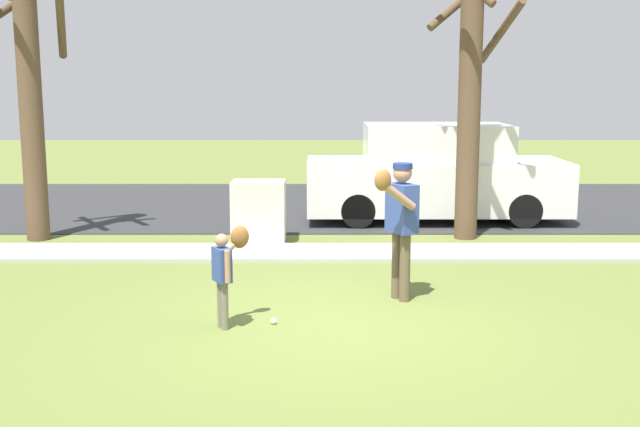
% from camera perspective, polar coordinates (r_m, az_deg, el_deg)
% --- Properties ---
extents(ground_plane, '(48.00, 48.00, 0.00)m').
position_cam_1_polar(ground_plane, '(12.47, 0.83, -3.07)').
color(ground_plane, olive).
extents(sidewalk_strip, '(36.00, 1.20, 0.06)m').
position_cam_1_polar(sidewalk_strip, '(12.56, 0.82, -2.84)').
color(sidewalk_strip, '#A3A39E').
rests_on(sidewalk_strip, ground).
extents(road_surface, '(36.00, 6.80, 0.02)m').
position_cam_1_polar(road_surface, '(17.48, 0.64, 0.66)').
color(road_surface, '#2D2D30').
rests_on(road_surface, ground).
extents(person_adult, '(0.61, 0.84, 1.74)m').
position_cam_1_polar(person_adult, '(9.82, 5.98, -0.16)').
color(person_adult, brown).
rests_on(person_adult, ground).
extents(person_child, '(0.43, 0.57, 1.12)m').
position_cam_1_polar(person_child, '(8.86, -6.59, -3.68)').
color(person_child, '#6B6656').
rests_on(person_child, ground).
extents(baseball, '(0.07, 0.07, 0.07)m').
position_cam_1_polar(baseball, '(9.07, -3.21, -7.77)').
color(baseball, white).
rests_on(baseball, ground).
extents(utility_cabinet, '(0.90, 0.70, 1.06)m').
position_cam_1_polar(utility_cabinet, '(13.44, -4.27, 0.13)').
color(utility_cabinet, beige).
rests_on(utility_cabinet, ground).
extents(street_tree_near, '(1.85, 1.88, 5.46)m').
position_cam_1_polar(street_tree_near, '(13.80, 11.03, 10.10)').
color(street_tree_near, brown).
rests_on(street_tree_near, ground).
extents(street_tree_far, '(1.85, 1.89, 5.58)m').
position_cam_1_polar(street_tree_far, '(14.30, -20.16, 9.92)').
color(street_tree_far, brown).
rests_on(street_tree_far, ground).
extents(parked_van_white, '(5.00, 1.95, 1.88)m').
position_cam_1_polar(parked_van_white, '(15.59, 8.53, 2.77)').
color(parked_van_white, silver).
rests_on(parked_van_white, road_surface).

